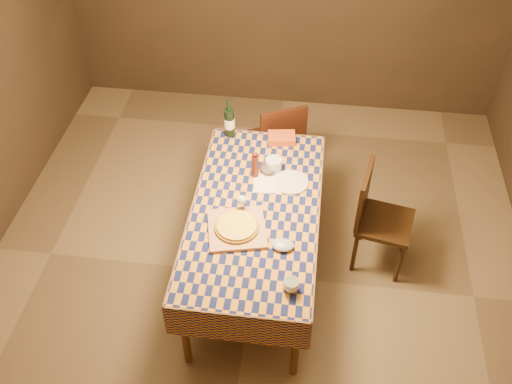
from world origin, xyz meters
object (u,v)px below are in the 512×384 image
pizza (237,226)px  bowl (269,169)px  cutting_board (237,229)px  white_plate (291,182)px  wine_bottle (229,122)px  chair_far (279,140)px  chair_right (376,214)px  dining_table (255,217)px

pizza → bowl: (0.16, 0.64, -0.02)m
cutting_board → white_plate: cutting_board is taller
wine_bottle → chair_far: (0.39, 0.29, -0.38)m
cutting_board → chair_right: bearing=27.4°
dining_table → chair_right: size_ratio=1.98×
cutting_board → chair_far: chair_far is taller
dining_table → chair_far: 1.15m
chair_right → chair_far: bearing=135.8°
white_plate → chair_right: 0.73m
bowl → wine_bottle: size_ratio=0.40×
cutting_board → chair_far: bearing=82.8°
pizza → chair_far: 1.39m
dining_table → pizza: (-0.10, -0.22, 0.12)m
cutting_board → bowl: size_ratio=2.82×
cutting_board → pizza: bearing=180.0°
white_plate → dining_table: bearing=-126.6°
pizza → chair_far: (0.17, 1.35, -0.29)m
chair_far → chair_right: same height
bowl → chair_right: size_ratio=0.15×
bowl → chair_far: chair_far is taller
dining_table → pizza: 0.27m
bowl → dining_table: bearing=-97.3°
pizza → cutting_board: bearing=0.0°
cutting_board → wine_bottle: 1.09m
bowl → white_plate: size_ratio=0.52×
cutting_board → bowl: bearing=76.3°
cutting_board → chair_right: (1.02, 0.53, -0.26)m
wine_bottle → cutting_board: bearing=-78.2°
cutting_board → wine_bottle: size_ratio=1.14×
chair_far → white_plate: bearing=-78.6°
chair_far → dining_table: bearing=-93.5°
white_plate → chair_far: size_ratio=0.29×
pizza → bowl: bearing=76.3°
cutting_board → bowl: (0.16, 0.64, 0.01)m
wine_bottle → white_plate: size_ratio=1.30×
dining_table → wine_bottle: size_ratio=5.25×
dining_table → chair_right: 0.98m
pizza → chair_right: bearing=27.4°
bowl → white_plate: bowl is taller
pizza → chair_right: size_ratio=0.36×
chair_right → wine_bottle: bearing=156.7°
bowl → white_plate: (0.18, -0.11, -0.01)m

